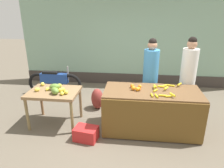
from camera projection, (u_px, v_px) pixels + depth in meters
name	position (u px, v px, depth m)	size (l,w,h in m)	color
ground_plane	(126.00, 127.00, 4.45)	(24.00, 24.00, 0.00)	#665B4C
market_wall_back	(132.00, 40.00, 6.54)	(7.11, 0.23, 2.94)	#8CB299
fruit_stall_counter	(151.00, 111.00, 4.23)	(1.92, 0.90, 0.88)	brown
side_table_wooden	(54.00, 95.00, 4.38)	(1.05, 0.77, 0.78)	olive
banana_bunch_pile	(163.00, 90.00, 4.06)	(0.68, 0.74, 0.07)	yellow
orange_pile	(136.00, 88.00, 4.13)	(0.23, 0.25, 0.09)	orange
mango_papaya_pile	(55.00, 89.00, 4.30)	(0.80, 0.61, 0.14)	yellow
vendor_woman_blue_shirt	(150.00, 78.00, 4.71)	(0.34, 0.34, 1.82)	#33333D
vendor_woman_white_shirt	(187.00, 79.00, 4.58)	(0.34, 0.34, 1.87)	#33333D
parked_motorcycle	(54.00, 82.00, 6.01)	(1.60, 0.18, 0.88)	black
produce_crate	(86.00, 134.00, 4.01)	(0.44, 0.32, 0.26)	red
produce_sack	(97.00, 99.00, 5.21)	(0.36, 0.30, 0.53)	maroon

